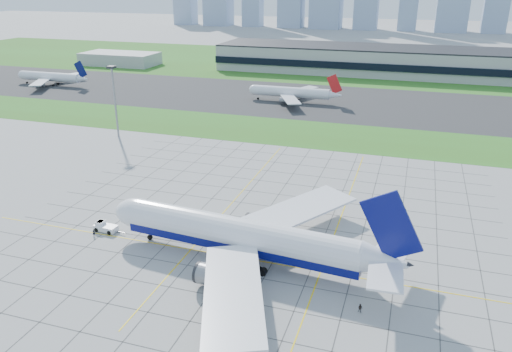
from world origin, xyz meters
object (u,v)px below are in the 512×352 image
at_px(crew_far, 360,308).
at_px(pushback_tug, 105,227).
at_px(distant_jet_0, 51,77).
at_px(distant_jet_1, 292,92).
at_px(crew_near, 94,233).
at_px(light_mast, 114,93).
at_px(airliner, 242,236).

bearing_deg(crew_far, pushback_tug, -175.92).
relative_size(distant_jet_0, distant_jet_1, 1.00).
bearing_deg(crew_far, crew_near, -173.08).
bearing_deg(distant_jet_0, pushback_tug, -47.75).
xyz_separation_m(light_mast, distant_jet_0, (-87.32, 72.41, -11.69)).
bearing_deg(light_mast, pushback_tug, -59.96).
height_order(airliner, crew_far, airliner).
bearing_deg(crew_near, airliner, -49.13).
bearing_deg(distant_jet_0, crew_near, -48.56).
height_order(crew_near, crew_far, crew_far).
bearing_deg(pushback_tug, distant_jet_0, 137.22).
distance_m(crew_near, distant_jet_0, 187.49).
distance_m(crew_near, crew_far, 60.94).
xyz_separation_m(light_mast, crew_near, (36.74, -68.12, -15.40)).
xyz_separation_m(pushback_tug, crew_far, (59.20, -12.48, -0.15)).
relative_size(crew_near, distant_jet_1, 0.04).
xyz_separation_m(crew_far, distant_jet_0, (-184.25, 150.12, 3.66)).
bearing_deg(light_mast, distant_jet_1, 57.65).
xyz_separation_m(crew_near, crew_far, (60.18, -9.59, 0.04)).
xyz_separation_m(crew_near, distant_jet_0, (-124.06, 140.53, 3.70)).
distance_m(light_mast, crew_near, 78.91).
xyz_separation_m(distant_jet_0, distant_jet_1, (134.15, 1.53, 0.00)).
relative_size(light_mast, crew_near, 16.33).
bearing_deg(light_mast, airliner, -43.27).
bearing_deg(crew_near, distant_jet_1, 36.16).
bearing_deg(crew_far, distant_jet_1, 124.26).
relative_size(crew_far, distant_jet_0, 0.04).
distance_m(light_mast, distant_jet_0, 114.04).
bearing_deg(pushback_tug, light_mast, 125.00).
bearing_deg(crew_near, distant_jet_0, 81.67).
relative_size(crew_near, crew_far, 0.95).
bearing_deg(distant_jet_1, crew_near, -94.06).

